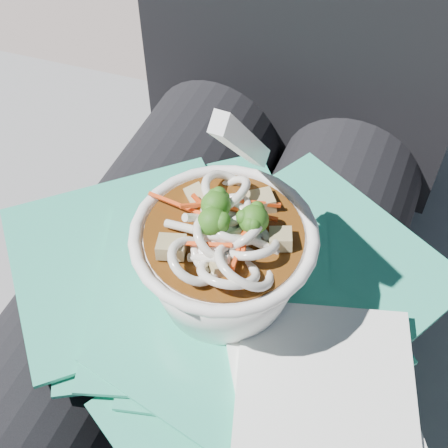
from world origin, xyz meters
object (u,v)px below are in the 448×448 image
at_px(plastic_bag, 220,297).
at_px(udon_bowl, 225,254).
at_px(lap, 201,312).
at_px(stone_ledge, 249,344).
at_px(person_body, 238,230).

distance_m(plastic_bag, udon_bowl, 0.06).
xyz_separation_m(lap, plastic_bag, (0.03, -0.03, 0.09)).
bearing_deg(stone_ledge, lap, -90.00).
xyz_separation_m(lap, udon_bowl, (0.04, -0.03, 0.14)).
xyz_separation_m(stone_ledge, udon_bowl, (0.04, -0.18, 0.46)).
bearing_deg(stone_ledge, plastic_bag, -79.82).
distance_m(person_body, udon_bowl, 0.18).
bearing_deg(plastic_bag, lap, 137.50).
xyz_separation_m(person_body, udon_bowl, (0.04, -0.12, 0.13)).
relative_size(lap, person_body, 0.47).
bearing_deg(udon_bowl, plastic_bag, -151.43).
distance_m(stone_ledge, lap, 0.35).
xyz_separation_m(stone_ledge, lap, (0.00, -0.15, 0.32)).
bearing_deg(udon_bowl, lap, 141.95).
height_order(lap, person_body, person_body).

